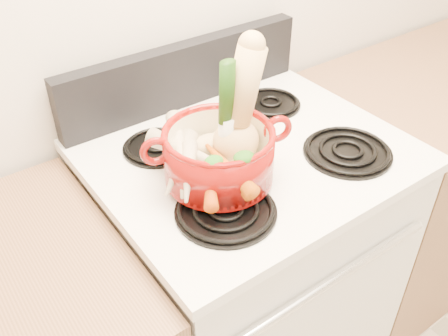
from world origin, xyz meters
TOP-DOWN VIEW (x-y plane):
  - stove_body at (0.00, 1.40)m, footprint 0.76×0.65m
  - cooktop at (0.00, 1.40)m, footprint 0.78×0.67m
  - control_backsplash at (0.00, 1.70)m, footprint 0.76×0.05m
  - oven_handle at (0.00, 1.06)m, footprint 0.60×0.02m
  - counter_right at (1.07, 1.40)m, footprint 1.36×0.65m
  - burner_front_left at (-0.19, 1.24)m, footprint 0.22×0.22m
  - burner_front_right at (0.19, 1.24)m, footprint 0.22×0.22m
  - burner_back_left at (-0.19, 1.54)m, footprint 0.17×0.17m
  - burner_back_right at (0.19, 1.54)m, footprint 0.17×0.17m
  - dutch_oven at (-0.14, 1.33)m, footprint 0.31×0.31m
  - pot_handle_left at (-0.27, 1.38)m, footprint 0.07×0.04m
  - pot_handle_right at (-0.01, 1.29)m, footprint 0.07×0.04m
  - squash at (-0.06, 1.34)m, footprint 0.19×0.15m
  - leek at (-0.11, 1.35)m, footprint 0.05×0.06m
  - ginger at (-0.12, 1.40)m, footprint 0.10×0.08m
  - parsnip_0 at (-0.20, 1.38)m, footprint 0.17×0.22m
  - parsnip_1 at (-0.22, 1.37)m, footprint 0.17×0.16m
  - parsnip_2 at (-0.19, 1.38)m, footprint 0.14×0.21m
  - parsnip_3 at (-0.23, 1.32)m, footprint 0.13×0.16m
  - parsnip_4 at (-0.20, 1.40)m, footprint 0.13×0.22m
  - carrot_0 at (-0.15, 1.27)m, footprint 0.04×0.15m
  - carrot_1 at (-0.21, 1.27)m, footprint 0.11×0.14m
  - carrot_2 at (-0.15, 1.28)m, footprint 0.05×0.19m

SIDE VIEW (x-z plane):
  - counter_right at x=1.07m, z-range 0.00..0.90m
  - stove_body at x=0.00m, z-range 0.00..0.92m
  - oven_handle at x=0.00m, z-range 0.77..0.79m
  - cooktop at x=0.00m, z-range 0.92..0.95m
  - burner_front_left at x=-0.19m, z-range 0.95..0.97m
  - burner_front_right at x=0.19m, z-range 0.95..0.97m
  - burner_back_left at x=-0.19m, z-range 0.95..0.97m
  - burner_back_right at x=0.19m, z-range 0.95..0.97m
  - carrot_0 at x=-0.15m, z-range 0.99..1.03m
  - ginger at x=-0.12m, z-range 0.99..1.04m
  - carrot_1 at x=-0.21m, z-range 0.99..1.04m
  - parsnip_0 at x=-0.20m, z-range 0.99..1.05m
  - parsnip_1 at x=-0.22m, z-range 0.99..1.05m
  - carrot_2 at x=-0.15m, z-range 1.00..1.05m
  - dutch_oven at x=-0.14m, z-range 0.97..1.09m
  - parsnip_2 at x=-0.19m, z-range 1.00..1.07m
  - parsnip_3 at x=-0.23m, z-range 1.01..1.06m
  - control_backsplash at x=0.00m, z-range 0.95..1.13m
  - parsnip_4 at x=-0.20m, z-range 1.01..1.07m
  - pot_handle_left at x=-0.27m, z-range 1.04..1.11m
  - pot_handle_right at x=-0.01m, z-range 1.04..1.11m
  - leek at x=-0.11m, z-range 0.99..1.26m
  - squash at x=-0.06m, z-range 0.98..1.28m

